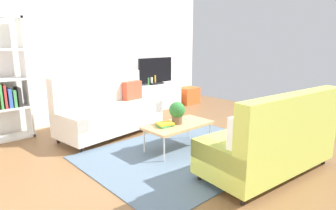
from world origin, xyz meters
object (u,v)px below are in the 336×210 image
Objects in this scene: couch_beige at (109,111)px; tv at (156,71)px; potted_plant at (177,112)px; table_book_0 at (165,125)px; tv_console at (155,97)px; vase_0 at (135,82)px; bottle_0 at (148,81)px; vase_1 at (140,82)px; bottle_1 at (152,81)px; storage_trunk at (189,95)px; bottle_2 at (155,80)px; couch_green at (272,141)px; coffee_table at (178,126)px.

tv reaches higher than couch_beige.
table_book_0 is (-0.24, 0.01, -0.18)m from potted_plant.
tv_console is 2.75m from potted_plant.
vase_0 reaches higher than bottle_0.
vase_1 is 0.29m from bottle_1.
potted_plant is at bearing -122.57° from tv_console.
bottle_1 reaches higher than storage_trunk.
bottle_0 is at bearing 180.00° from bottle_2.
bottle_0 is at bearing -158.97° from couch_beige.
couch_beige is 2.06m from bottle_2.
potted_plant is (-0.28, 1.45, 0.17)m from couch_green.
potted_plant is at bearing -120.35° from bottle_1.
bottle_0 is at bearing 180.00° from bottle_1.
bottle_0 is (0.34, -0.09, -0.00)m from vase_0.
coffee_table is 0.79× the size of tv_console.
bottle_0 is 0.21m from bottle_2.
storage_trunk is at bearing -5.64° from vase_1.
vase_1 reaches higher than bottle_0.
couch_beige and couch_green have the same top height.
couch_beige reaches higher than table_book_0.
storage_trunk is (1.10, -0.08, -0.73)m from tv.
couch_green is 3.85m from bottle_0.
tv_console is 7.72× the size of vase_1.
couch_green is 10.94× the size of bottle_0.
couch_green reaches higher than vase_1.
bottle_1 reaches higher than tv_console.
potted_plant is at bearing -2.37° from table_book_0.
bottle_0 is at bearing 177.45° from storage_trunk.
tv_console is 7.55× the size of bottle_1.
tv is (1.20, 3.73, 0.51)m from couch_green.
bottle_0 is (0.95, 3.71, 0.28)m from couch_green.
vase_0 is (0.89, 2.36, 0.12)m from potted_plant.
coffee_table is 0.25m from table_book_0.
potted_plant is (0.40, -1.39, 0.17)m from couch_beige.
vase_0 is at bearing 175.07° from tv_console.
couch_beige is 2.13m from tv.
coffee_table is at bearing -139.02° from storage_trunk.
tv reaches higher than table_book_0.
potted_plant is (-1.47, -2.31, 0.29)m from tv_console.
table_book_0 is at bearing 170.97° from coffee_table.
vase_0 is at bearing 69.24° from potted_plant.
bottle_1 is at bearing -18.27° from vase_1.
tv_console is 0.48m from bottle_0.
tv_console is at bearing 174.81° from storage_trunk.
tv reaches higher than potted_plant.
couch_beige is 10.67× the size of vase_0.
couch_beige is 3.09m from storage_trunk.
tv is at bearing 4.67° from bottle_0.
bottle_1 is (0.27, -0.09, 0.00)m from vase_1.
couch_green is 1.41× the size of tv_console.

